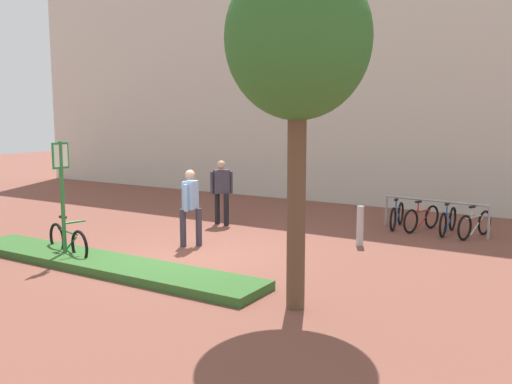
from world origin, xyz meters
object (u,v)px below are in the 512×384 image
at_px(tree_sidewalk, 298,42).
at_px(parking_sign_post, 62,183).
at_px(person_suited_navy, 222,188).
at_px(person_shirt_white, 190,203).
at_px(bike_rack_cluster, 435,219).
at_px(bike_at_sign, 68,241).
at_px(bollard_steel, 360,226).

bearing_deg(tree_sidewalk, parking_sign_post, 179.42).
xyz_separation_m(tree_sidewalk, person_suited_navy, (-4.63, 4.69, -2.97)).
bearing_deg(person_shirt_white, bike_rack_cluster, 45.14).
height_order(tree_sidewalk, bike_at_sign, tree_sidewalk).
relative_size(bollard_steel, person_shirt_white, 0.52).
bearing_deg(bike_at_sign, parking_sign_post, -62.24).
height_order(bike_rack_cluster, person_shirt_white, person_shirt_white).
height_order(tree_sidewalk, bollard_steel, tree_sidewalk).
bearing_deg(person_suited_navy, bike_at_sign, -98.95).
distance_m(person_shirt_white, person_suited_navy, 2.49).
xyz_separation_m(tree_sidewalk, bike_at_sign, (-5.34, 0.20, -3.61)).
xyz_separation_m(bike_at_sign, person_shirt_white, (1.51, 2.14, 0.63)).
bearing_deg(person_suited_navy, bike_rack_cluster, 21.06).
xyz_separation_m(bike_rack_cluster, person_shirt_white, (-4.29, -4.31, 0.64)).
bearing_deg(parking_sign_post, bike_at_sign, 117.76).
xyz_separation_m(parking_sign_post, bollard_steel, (4.64, 4.31, -1.12)).
relative_size(bike_rack_cluster, person_shirt_white, 1.53).
xyz_separation_m(tree_sidewalk, bike_rack_cluster, (0.46, 6.65, -3.61)).
relative_size(tree_sidewalk, person_shirt_white, 3.01).
bearing_deg(person_suited_navy, person_shirt_white, -71.21).
distance_m(bollard_steel, person_shirt_white, 3.83).
distance_m(tree_sidewalk, bike_at_sign, 6.45).
height_order(bike_at_sign, person_shirt_white, person_shirt_white).
bearing_deg(person_suited_navy, parking_sign_post, -97.73).
relative_size(tree_sidewalk, parking_sign_post, 2.16).
distance_m(parking_sign_post, bike_rack_cluster, 8.82).
bearing_deg(bike_rack_cluster, person_suited_navy, -158.94).
height_order(bike_at_sign, person_suited_navy, person_suited_navy).
bearing_deg(bike_at_sign, bike_rack_cluster, 48.05).
distance_m(parking_sign_post, bollard_steel, 6.43).
relative_size(parking_sign_post, bike_rack_cluster, 0.91).
distance_m(tree_sidewalk, bike_rack_cluster, 7.58).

